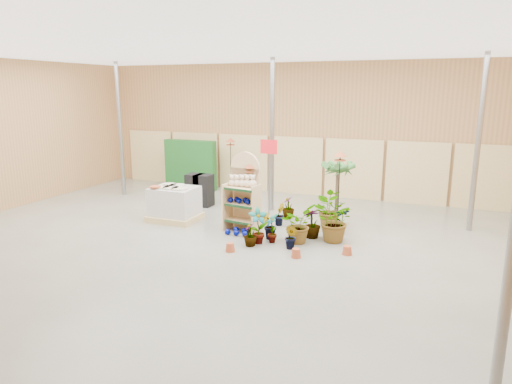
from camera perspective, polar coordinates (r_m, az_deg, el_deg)
room at (r=11.18m, az=-2.58°, el=5.59°), size 15.20×12.10×4.70m
display_shelf at (r=11.81m, az=-1.51°, el=-0.34°), size 0.92×0.65×2.04m
teddy_bears at (r=11.63m, az=-1.57°, el=1.28°), size 0.76×0.21×0.33m
gazing_balls_shelf at (r=11.74m, az=-1.73°, el=-1.07°), size 0.75×0.26×0.14m
gazing_balls_floor at (r=11.58m, az=-2.29°, el=-5.00°), size 0.63×0.39×0.15m
pallet_stack at (r=12.95m, az=-10.15°, el=-1.45°), size 1.34×1.12×0.98m
charcoal_planters at (r=14.46m, az=-7.05°, el=0.25°), size 0.80×0.50×1.00m
trellis_stock at (r=16.88m, az=-8.20°, el=3.39°), size 2.00×0.30×1.80m
offer_sign at (r=13.12m, az=1.63°, el=3.82°), size 0.50×0.08×2.20m
bird_table_front at (r=11.69m, az=-0.65°, el=3.11°), size 0.34×0.34×1.78m
bird_table_right at (r=11.83m, az=10.47°, el=4.37°), size 0.34×0.34×2.07m
bird_table_back at (r=15.65m, az=-3.22°, el=6.26°), size 0.34×0.34×1.98m
palm at (r=12.45m, az=10.23°, el=2.99°), size 0.70×0.70×1.80m
potted_plant_0 at (r=10.81m, az=0.28°, el=-4.27°), size 0.56×0.53×0.88m
potted_plant_1 at (r=11.18m, az=1.61°, el=-4.23°), size 0.48×0.48×0.68m
potted_plant_2 at (r=10.96m, az=5.22°, el=-3.98°), size 0.79×0.89×0.92m
potted_plant_3 at (r=11.36m, az=7.06°, el=-3.89°), size 0.59×0.59×0.74m
potted_plant_4 at (r=11.81m, az=10.72°, el=-3.50°), size 0.43×0.36×0.70m
potted_plant_5 at (r=12.34m, az=2.93°, el=-2.80°), size 0.31×0.36×0.60m
potted_plant_6 at (r=12.29m, az=8.95°, el=-2.21°), size 1.11×1.10×0.93m
potted_plant_7 at (r=10.71m, az=-0.73°, el=-5.30°), size 0.39×0.39×0.57m
potted_plant_8 at (r=10.95m, az=2.01°, el=-4.53°), size 0.42×0.45×0.71m
potted_plant_9 at (r=10.53m, az=4.42°, el=-5.64°), size 0.41×0.38×0.58m
potted_plant_10 at (r=11.08m, az=9.46°, el=-3.55°), size 1.04×0.93×1.06m
potted_plant_11 at (r=13.07m, az=4.05°, el=-1.88°), size 0.43×0.43×0.62m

